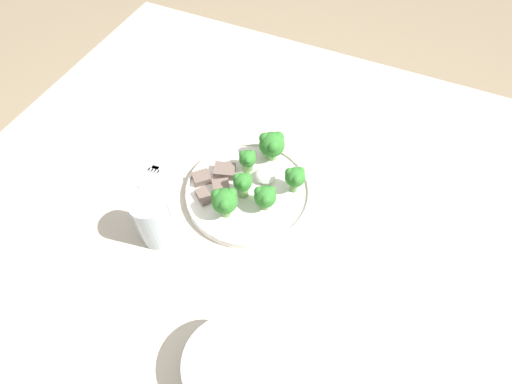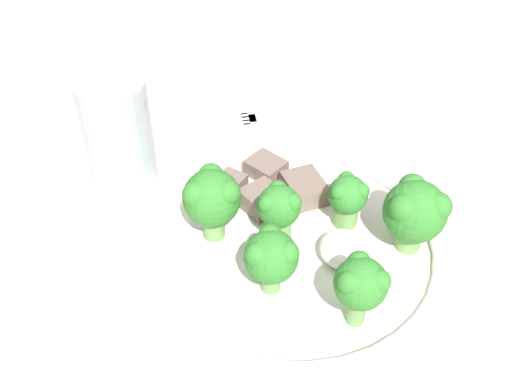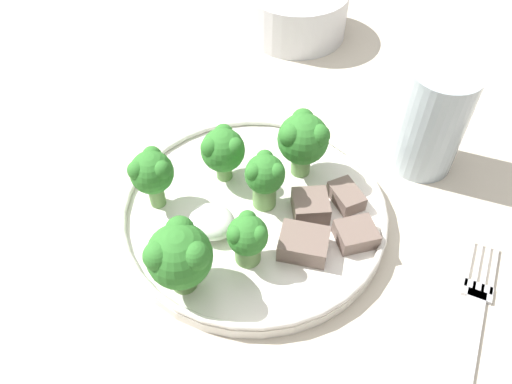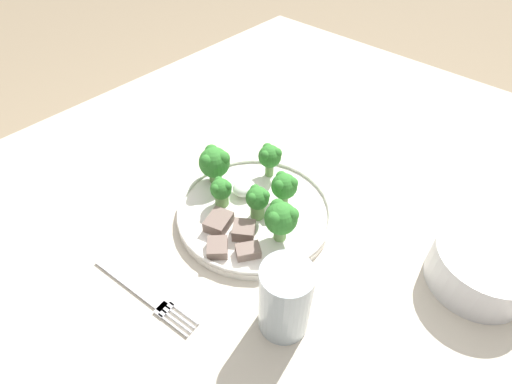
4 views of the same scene
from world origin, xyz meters
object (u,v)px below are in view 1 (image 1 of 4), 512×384
Objects in this scene: fork at (164,155)px; drinking_glass at (154,221)px; dinner_plate at (248,191)px; cream_bowl at (230,368)px.

fork is 0.20m from drinking_glass.
dinner_plate is 0.33m from cream_bowl.
cream_bowl reaches higher than fork.
cream_bowl is at bearing 110.46° from dinner_plate.
drinking_glass is at bearing 53.69° from dinner_plate.
dinner_plate is 0.19m from drinking_glass.
dinner_plate reaches higher than fork.
fork is at bearing -60.36° from drinking_glass.
drinking_glass is (-0.09, 0.17, 0.05)m from fork.
fork is (0.20, -0.02, -0.01)m from dinner_plate.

